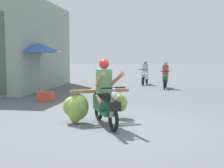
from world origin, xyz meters
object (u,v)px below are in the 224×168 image
(motorbike_distant_ahead_left, at_px, (145,75))
(motorbike_distant_ahead_right, at_px, (165,77))
(motorbike_main_loaded, at_px, (93,103))
(market_umbrella_near_shop, at_px, (39,47))
(produce_crate, at_px, (46,96))

(motorbike_distant_ahead_left, height_order, motorbike_distant_ahead_right, same)
(motorbike_main_loaded, height_order, motorbike_distant_ahead_left, motorbike_main_loaded)
(market_umbrella_near_shop, bearing_deg, motorbike_distant_ahead_right, 29.89)
(produce_crate, bearing_deg, motorbike_distant_ahead_right, 49.68)
(motorbike_distant_ahead_left, height_order, produce_crate, motorbike_distant_ahead_left)
(motorbike_main_loaded, xyz_separation_m, motorbike_distant_ahead_right, (1.92, 8.45, 0.06))
(motorbike_main_loaded, height_order, motorbike_distant_ahead_right, motorbike_main_loaded)
(motorbike_distant_ahead_right, bearing_deg, motorbike_distant_ahead_left, 120.58)
(motorbike_main_loaded, height_order, market_umbrella_near_shop, market_umbrella_near_shop)
(motorbike_main_loaded, relative_size, motorbike_distant_ahead_left, 1.25)
(motorbike_main_loaded, bearing_deg, produce_crate, 128.24)
(motorbike_distant_ahead_left, distance_m, motorbike_distant_ahead_right, 2.23)
(motorbike_main_loaded, distance_m, motorbike_distant_ahead_right, 8.66)
(motorbike_distant_ahead_right, height_order, produce_crate, motorbike_distant_ahead_right)
(motorbike_distant_ahead_left, xyz_separation_m, market_umbrella_near_shop, (-4.42, -5.12, 1.47))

